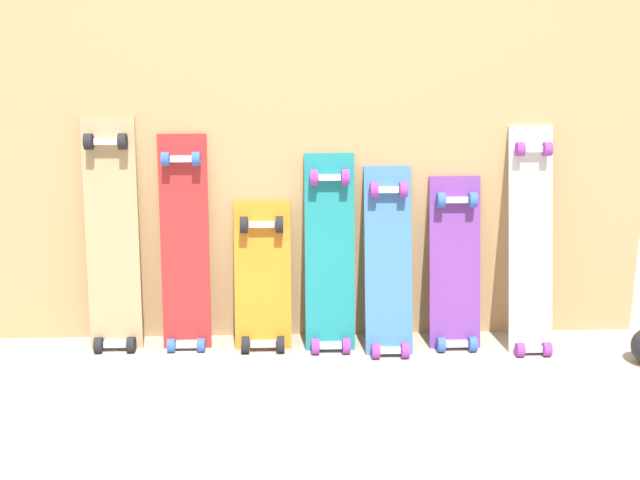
{
  "coord_description": "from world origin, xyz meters",
  "views": [
    {
      "loc": [
        -0.11,
        -2.98,
        1.25
      ],
      "look_at": [
        0.0,
        -0.07,
        0.42
      ],
      "focal_mm": 46.19,
      "sensor_mm": 36.0,
      "label": 1
    }
  ],
  "objects_px": {
    "skateboard_red": "(185,252)",
    "skateboard_purple": "(455,272)",
    "skateboard_natural": "(112,244)",
    "skateboard_white": "(531,249)",
    "skateboard_blue": "(388,270)",
    "skateboard_orange": "(263,284)",
    "skateboard_teal": "(330,261)"
  },
  "relations": [
    {
      "from": "skateboard_natural",
      "to": "skateboard_orange",
      "type": "relative_size",
      "value": 1.52
    },
    {
      "from": "skateboard_purple",
      "to": "skateboard_white",
      "type": "bearing_deg",
      "value": -5.43
    },
    {
      "from": "skateboard_white",
      "to": "skateboard_purple",
      "type": "bearing_deg",
      "value": 174.57
    },
    {
      "from": "skateboard_teal",
      "to": "skateboard_blue",
      "type": "xyz_separation_m",
      "value": [
        0.22,
        -0.03,
        -0.03
      ]
    },
    {
      "from": "skateboard_purple",
      "to": "skateboard_red",
      "type": "bearing_deg",
      "value": 178.63
    },
    {
      "from": "skateboard_natural",
      "to": "skateboard_orange",
      "type": "bearing_deg",
      "value": -1.97
    },
    {
      "from": "skateboard_orange",
      "to": "skateboard_blue",
      "type": "relative_size",
      "value": 0.82
    },
    {
      "from": "skateboard_red",
      "to": "skateboard_white",
      "type": "height_order",
      "value": "skateboard_white"
    },
    {
      "from": "skateboard_natural",
      "to": "skateboard_red",
      "type": "relative_size",
      "value": 1.07
    },
    {
      "from": "skateboard_purple",
      "to": "skateboard_natural",
      "type": "bearing_deg",
      "value": 178.81
    },
    {
      "from": "skateboard_orange",
      "to": "skateboard_purple",
      "type": "distance_m",
      "value": 0.73
    },
    {
      "from": "skateboard_teal",
      "to": "skateboard_purple",
      "type": "xyz_separation_m",
      "value": [
        0.48,
        -0.0,
        -0.05
      ]
    },
    {
      "from": "skateboard_red",
      "to": "skateboard_white",
      "type": "relative_size",
      "value": 0.97
    },
    {
      "from": "skateboard_orange",
      "to": "skateboard_white",
      "type": "xyz_separation_m",
      "value": [
        1.0,
        -0.03,
        0.14
      ]
    },
    {
      "from": "skateboard_natural",
      "to": "skateboard_orange",
      "type": "xyz_separation_m",
      "value": [
        0.56,
        -0.02,
        -0.16
      ]
    },
    {
      "from": "skateboard_natural",
      "to": "skateboard_white",
      "type": "bearing_deg",
      "value": -1.94
    },
    {
      "from": "skateboard_blue",
      "to": "skateboard_white",
      "type": "distance_m",
      "value": 0.54
    },
    {
      "from": "skateboard_red",
      "to": "skateboard_purple",
      "type": "height_order",
      "value": "skateboard_red"
    },
    {
      "from": "skateboard_red",
      "to": "skateboard_blue",
      "type": "height_order",
      "value": "skateboard_red"
    },
    {
      "from": "skateboard_orange",
      "to": "skateboard_teal",
      "type": "relative_size",
      "value": 0.77
    },
    {
      "from": "skateboard_blue",
      "to": "skateboard_natural",
      "type": "bearing_deg",
      "value": 176.95
    },
    {
      "from": "skateboard_red",
      "to": "skateboard_white",
      "type": "xyz_separation_m",
      "value": [
        1.29,
        -0.05,
        0.01
      ]
    },
    {
      "from": "skateboard_purple",
      "to": "skateboard_white",
      "type": "relative_size",
      "value": 0.79
    },
    {
      "from": "skateboard_red",
      "to": "skateboard_blue",
      "type": "distance_m",
      "value": 0.77
    },
    {
      "from": "skateboard_natural",
      "to": "skateboard_white",
      "type": "height_order",
      "value": "skateboard_natural"
    },
    {
      "from": "skateboard_teal",
      "to": "skateboard_blue",
      "type": "relative_size",
      "value": 1.06
    },
    {
      "from": "skateboard_teal",
      "to": "skateboard_white",
      "type": "relative_size",
      "value": 0.88
    },
    {
      "from": "skateboard_red",
      "to": "skateboard_teal",
      "type": "bearing_deg",
      "value": -2.52
    },
    {
      "from": "skateboard_natural",
      "to": "skateboard_orange",
      "type": "height_order",
      "value": "skateboard_natural"
    },
    {
      "from": "skateboard_natural",
      "to": "skateboard_red",
      "type": "bearing_deg",
      "value": -0.51
    },
    {
      "from": "skateboard_teal",
      "to": "skateboard_purple",
      "type": "distance_m",
      "value": 0.48
    },
    {
      "from": "skateboard_natural",
      "to": "skateboard_blue",
      "type": "height_order",
      "value": "skateboard_natural"
    }
  ]
}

